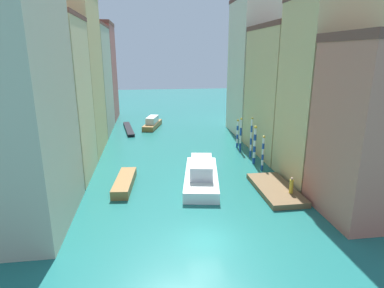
{
  "coord_description": "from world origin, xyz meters",
  "views": [
    {
      "loc": [
        -3.77,
        -19.77,
        12.91
      ],
      "look_at": [
        1.71,
        20.01,
        1.5
      ],
      "focal_mm": 29.85,
      "sensor_mm": 36.0,
      "label": 1
    }
  ],
  "objects": [
    {
      "name": "ground_plane",
      "position": [
        0.0,
        24.5,
        0.0
      ],
      "size": [
        154.0,
        154.0,
        0.0
      ],
      "primitive_type": "plane",
      "color": "#1E6B66"
    },
    {
      "name": "building_left_0",
      "position": [
        -13.24,
        4.56,
        10.94
      ],
      "size": [
        6.29,
        10.85,
        21.85
      ],
      "color": "#BCB299",
      "rests_on": "ground"
    },
    {
      "name": "building_left_1",
      "position": [
        -13.24,
        14.51,
        8.35
      ],
      "size": [
        6.29,
        8.48,
        16.68
      ],
      "color": "beige",
      "rests_on": "ground"
    },
    {
      "name": "building_left_2",
      "position": [
        -13.24,
        24.13,
        10.37
      ],
      "size": [
        6.29,
        10.71,
        20.71
      ],
      "color": "#DBB77A",
      "rests_on": "ground"
    },
    {
      "name": "building_left_3",
      "position": [
        -13.24,
        35.65,
        8.74
      ],
      "size": [
        6.29,
        11.86,
        17.46
      ],
      "color": "#BCB299",
      "rests_on": "ground"
    },
    {
      "name": "building_left_4",
      "position": [
        -13.24,
        46.71,
        9.38
      ],
      "size": [
        6.29,
        9.88,
        18.73
      ],
      "color": "#B25147",
      "rests_on": "ground"
    },
    {
      "name": "building_right_0",
      "position": [
        13.24,
        2.35,
        7.24
      ],
      "size": [
        6.29,
        7.44,
        14.45
      ],
      "color": "#C6705B",
      "rests_on": "ground"
    },
    {
      "name": "building_right_1",
      "position": [
        13.24,
        9.96,
        9.21
      ],
      "size": [
        6.29,
        7.56,
        18.39
      ],
      "color": "#DBB77A",
      "rests_on": "ground"
    },
    {
      "name": "building_right_2",
      "position": [
        13.24,
        19.68,
        8.21
      ],
      "size": [
        6.29,
        11.79,
        16.41
      ],
      "color": "#DBB77A",
      "rests_on": "ground"
    },
    {
      "name": "building_right_3",
      "position": [
        13.24,
        31.0,
        10.67
      ],
      "size": [
        6.29,
        10.1,
        21.31
      ],
      "color": "beige",
      "rests_on": "ground"
    },
    {
      "name": "waterfront_dock",
      "position": [
        8.14,
        7.38,
        0.25
      ],
      "size": [
        3.44,
        7.6,
        0.5
      ],
      "color": "brown",
      "rests_on": "ground"
    },
    {
      "name": "person_on_dock",
      "position": [
        8.97,
        5.82,
        1.22
      ],
      "size": [
        0.36,
        0.36,
        1.54
      ],
      "color": "gold",
      "rests_on": "waterfront_dock"
    },
    {
      "name": "mooring_pole_0",
      "position": [
        8.86,
        13.18,
        2.1
      ],
      "size": [
        0.29,
        0.29,
        4.12
      ],
      "color": "#1E479E",
      "rests_on": "ground"
    },
    {
      "name": "mooring_pole_1",
      "position": [
        8.71,
        15.65,
        2.41
      ],
      "size": [
        0.37,
        0.37,
        4.71
      ],
      "color": "#1E479E",
      "rests_on": "ground"
    },
    {
      "name": "mooring_pole_2",
      "position": [
        9.1,
        18.2,
        2.65
      ],
      "size": [
        0.27,
        0.27,
        5.21
      ],
      "color": "#1E479E",
      "rests_on": "ground"
    },
    {
      "name": "mooring_pole_3",
      "position": [
        8.53,
        20.99,
        2.36
      ],
      "size": [
        0.32,
        0.32,
        4.63
      ],
      "color": "#1E479E",
      "rests_on": "ground"
    },
    {
      "name": "mooring_pole_4",
      "position": [
        8.56,
        22.68,
        2.08
      ],
      "size": [
        0.32,
        0.32,
        4.07
      ],
      "color": "#1E479E",
      "rests_on": "ground"
    },
    {
      "name": "vaporetto_white",
      "position": [
        1.39,
        10.61,
        0.9
      ],
      "size": [
        4.93,
        10.57,
        2.43
      ],
      "color": "white",
      "rests_on": "ground"
    },
    {
      "name": "gondola_black",
      "position": [
        -7.35,
        35.57,
        0.22
      ],
      "size": [
        2.52,
        10.33,
        0.44
      ],
      "color": "black",
      "rests_on": "ground"
    },
    {
      "name": "motorboat_0",
      "position": [
        -3.17,
        37.15,
        0.79
      ],
      "size": [
        3.76,
        7.42,
        2.0
      ],
      "color": "olive",
      "rests_on": "ground"
    },
    {
      "name": "motorboat_1",
      "position": [
        -6.43,
        10.63,
        0.44
      ],
      "size": [
        2.19,
        6.68,
        0.88
      ],
      "color": "olive",
      "rests_on": "ground"
    }
  ]
}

